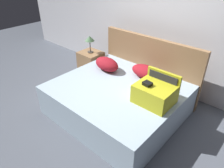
% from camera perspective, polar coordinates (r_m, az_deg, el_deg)
% --- Properties ---
extents(ground_plane, '(12.00, 12.00, 0.00)m').
position_cam_1_polar(ground_plane, '(3.19, -3.35, -11.06)').
color(ground_plane, '#4C515B').
extents(back_wall, '(8.00, 0.10, 2.60)m').
position_cam_1_polar(back_wall, '(3.80, 14.60, 17.47)').
color(back_wall, silver).
rests_on(back_wall, ground).
extents(bed, '(1.86, 1.66, 0.49)m').
position_cam_1_polar(bed, '(3.27, 1.45, -4.33)').
color(bed, '#99ADBC').
rests_on(bed, ground).
extents(headboard, '(1.89, 0.08, 1.04)m').
position_cam_1_polar(headboard, '(3.74, 10.21, 5.00)').
color(headboard, olive).
rests_on(headboard, ground).
extents(hard_case_large, '(0.49, 0.43, 0.39)m').
position_cam_1_polar(hard_case_large, '(2.78, 11.77, -2.30)').
color(hard_case_large, gold).
rests_on(hard_case_large, bed).
extents(pillow_near_headboard, '(0.52, 0.29, 0.20)m').
position_cam_1_polar(pillow_near_headboard, '(3.36, 9.33, 3.34)').
color(pillow_near_headboard, maroon).
rests_on(pillow_near_headboard, bed).
extents(pillow_center_head, '(0.51, 0.34, 0.22)m').
position_cam_1_polar(pillow_center_head, '(3.56, -1.46, 5.52)').
color(pillow_center_head, maroon).
rests_on(pillow_center_head, bed).
extents(nightstand, '(0.44, 0.40, 0.53)m').
position_cam_1_polar(nightstand, '(4.34, -5.78, 5.47)').
color(nightstand, olive).
rests_on(nightstand, ground).
extents(table_lamp, '(0.19, 0.19, 0.34)m').
position_cam_1_polar(table_lamp, '(4.14, -6.18, 12.18)').
color(table_lamp, '#3F3833').
rests_on(table_lamp, nightstand).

